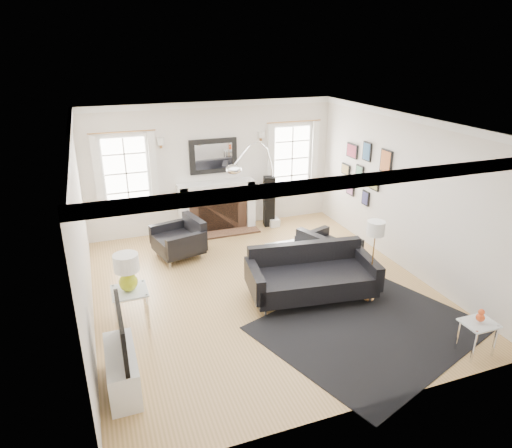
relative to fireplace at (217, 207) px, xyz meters
name	(u,v)px	position (x,y,z in m)	size (l,w,h in m)	color
floor	(262,288)	(0.00, -2.79, -0.54)	(6.00, 6.00, 0.00)	#A37C44
back_wall	(213,167)	(0.00, 0.21, 0.86)	(5.50, 0.04, 2.80)	silver
front_wall	(366,304)	(0.00, -5.79, 0.86)	(5.50, 0.04, 2.80)	silver
left_wall	(81,234)	(-2.75, -2.79, 0.86)	(0.04, 6.00, 2.80)	silver
right_wall	(405,193)	(2.75, -2.79, 0.86)	(0.04, 6.00, 2.80)	silver
ceiling	(263,123)	(0.00, -2.79, 2.26)	(5.50, 6.00, 0.02)	white
crown_molding	(263,127)	(0.00, -2.79, 2.20)	(5.50, 6.00, 0.12)	white
fireplace	(217,207)	(0.00, 0.00, 0.00)	(1.70, 0.69, 1.11)	white
mantel_mirror	(213,156)	(0.00, 0.16, 1.11)	(1.05, 0.07, 0.75)	black
window_left	(126,173)	(-1.85, 0.16, 0.92)	(1.24, 0.15, 1.62)	white
window_right	(292,158)	(1.85, 0.16, 0.92)	(1.24, 0.15, 1.62)	white
gallery_wall	(364,169)	(2.72, -1.50, 0.99)	(0.04, 1.73, 1.29)	black
tv_unit	(122,365)	(-2.44, -4.49, -0.21)	(0.35, 1.00, 1.09)	white
area_rug	(369,328)	(1.05, -4.46, -0.54)	(2.94, 2.45, 0.01)	black
sofa	(311,276)	(0.66, -3.30, -0.17)	(2.17, 1.21, 0.68)	black
armchair_left	(181,240)	(-1.04, -1.08, -0.19)	(1.02, 1.10, 0.63)	black
armchair_right	(326,251)	(1.35, -2.55, -0.18)	(1.11, 1.18, 0.64)	black
coffee_table	(301,252)	(0.85, -2.53, -0.12)	(1.02, 1.02, 0.45)	silver
side_table_left	(130,297)	(-2.20, -3.13, -0.09)	(0.51, 0.51, 0.56)	silver
nesting_table	(478,330)	(2.07, -5.44, -0.17)	(0.44, 0.37, 0.48)	silver
gourd_lamp	(127,270)	(-2.20, -3.13, 0.35)	(0.36, 0.36, 0.57)	#AAB917
orange_vase	(481,316)	(2.07, -5.44, 0.04)	(0.11, 0.11, 0.18)	#DA4B1C
arc_floor_lamp	(255,186)	(0.64, -0.70, 0.63)	(1.52, 1.41, 2.16)	silver
stick_floor_lamp	(375,232)	(1.51, -3.76, 0.65)	(0.28, 0.28, 1.38)	#A7703A
speaker_tower	(269,201)	(1.18, -0.14, 0.04)	(0.23, 0.23, 1.16)	black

